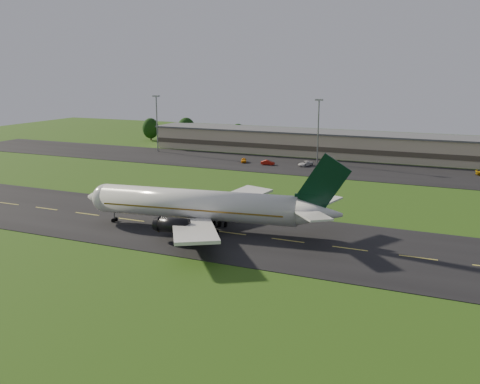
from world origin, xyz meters
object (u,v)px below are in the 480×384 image
at_px(airliner, 201,206).
at_px(service_vehicle_b, 268,163).
at_px(terminal, 334,145).
at_px(service_vehicle_a, 244,160).
at_px(service_vehicle_c, 305,164).
at_px(light_mast_centre, 318,123).
at_px(light_mast_west, 157,117).

bearing_deg(airliner, service_vehicle_b, 92.86).
bearing_deg(service_vehicle_b, terminal, -36.97).
distance_m(service_vehicle_a, service_vehicle_c, 20.25).
bearing_deg(service_vehicle_c, light_mast_centre, 98.56).
bearing_deg(service_vehicle_b, light_mast_centre, -60.29).
distance_m(light_mast_centre, service_vehicle_a, 26.53).
xyz_separation_m(airliner, service_vehicle_a, (-21.77, 70.87, -3.87)).
distance_m(service_vehicle_a, service_vehicle_b, 8.84).
bearing_deg(terminal, service_vehicle_a, -132.78).
relative_size(light_mast_centre, service_vehicle_a, 5.00).
xyz_separation_m(service_vehicle_a, service_vehicle_b, (8.76, -1.19, 0.02)).
xyz_separation_m(light_mast_west, service_vehicle_c, (58.27, -7.29, -11.89)).
height_order(terminal, service_vehicle_a, terminal).
bearing_deg(light_mast_west, airliner, -53.16).
xyz_separation_m(terminal, service_vehicle_c, (-3.13, -23.47, -3.14)).
bearing_deg(service_vehicle_a, service_vehicle_c, -17.98).
bearing_deg(service_vehicle_a, light_mast_west, 143.83).
relative_size(airliner, service_vehicle_b, 11.86).
bearing_deg(terminal, service_vehicle_b, -118.89).
height_order(light_mast_centre, service_vehicle_b, light_mast_centre).
height_order(airliner, service_vehicle_b, airliner).
distance_m(light_mast_west, service_vehicle_a, 40.92).
bearing_deg(airliner, terminal, 81.37).
distance_m(airliner, service_vehicle_b, 70.99).
relative_size(airliner, service_vehicle_c, 9.47).
bearing_deg(light_mast_centre, light_mast_west, 180.00).
height_order(airliner, terminal, airliner).
height_order(terminal, service_vehicle_c, terminal).
distance_m(airliner, service_vehicle_a, 74.24).
bearing_deg(light_mast_centre, service_vehicle_b, -142.21).
xyz_separation_m(airliner, service_vehicle_b, (-13.01, 69.68, -3.85)).
height_order(airliner, service_vehicle_a, airliner).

